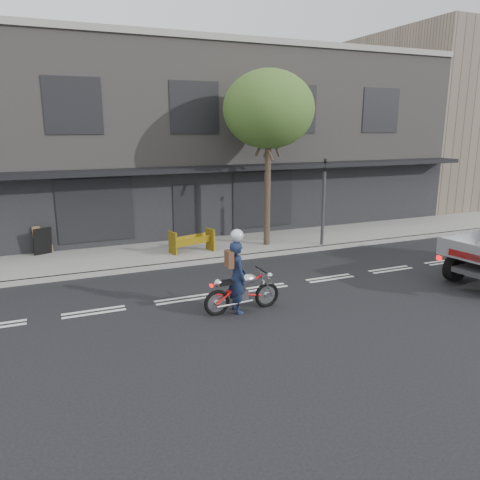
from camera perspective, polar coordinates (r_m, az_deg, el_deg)
name	(u,v)px	position (r m, az deg, el deg)	size (l,w,h in m)	color
ground	(261,288)	(14.01, 2.63, -5.88)	(80.00, 80.00, 0.00)	black
sidewalk	(210,249)	(18.15, -3.69, -1.05)	(32.00, 3.20, 0.15)	gray
kerb	(225,259)	(16.70, -1.90, -2.35)	(32.00, 0.20, 0.15)	gray
building_main	(165,141)	(23.91, -9.12, 11.88)	(26.00, 10.00, 8.00)	slate
building_neighbour	(467,121)	(34.61, 25.94, 12.89)	(14.00, 10.00, 10.00)	brown
street_tree	(269,110)	(17.94, 3.50, 15.55)	(3.40, 3.40, 6.74)	#382B21
traffic_light_pole	(323,207)	(18.43, 10.11, 4.00)	(0.12, 0.12, 3.50)	#2D2D30
motorcycle	(242,290)	(12.17, 0.30, -6.15)	(2.12, 0.62, 1.09)	black
rider	(237,277)	(11.99, -0.36, -4.54)	(0.69, 0.45, 1.88)	#151F3A
construction_barrier	(194,242)	(17.11, -5.67, -0.25)	(1.55, 0.62, 0.87)	yellow
sandwich_board	(43,241)	(18.30, -22.92, -0.14)	(0.64, 0.42, 1.01)	black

